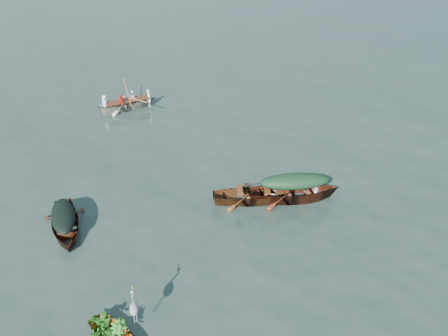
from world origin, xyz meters
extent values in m
plane|color=#2D3F38|center=(0.00, 0.00, 0.00)|extent=(140.00, 140.00, 0.00)
imported|color=#522413|center=(-5.33, 0.53, 0.00)|extent=(1.95, 3.69, 0.86)
imported|color=#552413|center=(2.41, 0.95, 0.00)|extent=(4.56, 1.73, 1.05)
imported|color=brown|center=(0.96, 1.06, 0.00)|extent=(4.03, 1.66, 0.88)
imported|color=beige|center=(-3.50, 9.95, 0.00)|extent=(4.25, 2.45, 0.96)
ellipsoid|color=black|center=(-5.33, 0.53, 0.63)|extent=(1.07, 2.03, 0.40)
ellipsoid|color=#153318|center=(2.41, 0.95, 0.78)|extent=(2.51, 0.95, 0.52)
imported|color=#306F1D|center=(-3.77, -3.77, 0.64)|extent=(1.09, 1.14, 0.60)
imported|color=white|center=(-3.50, 9.95, 0.86)|extent=(3.05, 1.94, 0.76)
camera|label=1|loc=(-2.16, -11.11, 9.10)|focal=35.00mm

